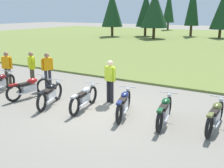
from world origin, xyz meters
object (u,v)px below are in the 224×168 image
object	(u,v)px
motorcycle_black	(50,94)
motorcycle_olive	(215,116)
motorcycle_red	(29,87)
rider_checking_bike	(7,67)
rider_with_back_turned	(32,67)
motorcycle_british_green	(165,110)
motorcycle_silver	(84,98)
rider_near_row_end	(47,69)
motorcycle_navy	(124,103)
rider_in_hivis_vest	(110,79)
motorcycle_maroon	(0,83)

from	to	relation	value
motorcycle_black	motorcycle_olive	world-z (taller)	same
motorcycle_red	motorcycle_black	xyz separation A→B (m)	(1.42, -0.26, 0.00)
rider_checking_bike	rider_with_back_turned	bearing A→B (deg)	28.38
motorcycle_black	motorcycle_british_green	xyz separation A→B (m)	(4.32, 0.55, 0.00)
motorcycle_british_green	rider_checking_bike	world-z (taller)	rider_checking_bike
motorcycle_black	motorcycle_silver	xyz separation A→B (m)	(1.36, 0.31, 0.00)
motorcycle_olive	rider_near_row_end	bearing A→B (deg)	174.33
motorcycle_olive	motorcycle_silver	bearing A→B (deg)	-171.96
motorcycle_black	motorcycle_navy	xyz separation A→B (m)	(2.88, 0.51, 0.00)
motorcycle_olive	rider_in_hivis_vest	size ratio (longest dim) A/B	1.26
motorcycle_silver	motorcycle_navy	world-z (taller)	same
motorcycle_british_green	rider_near_row_end	world-z (taller)	rider_near_row_end
motorcycle_maroon	motorcycle_black	xyz separation A→B (m)	(3.04, -0.07, 0.00)
motorcycle_navy	rider_near_row_end	distance (m)	4.79
motorcycle_maroon	rider_in_hivis_vest	distance (m)	5.02
motorcycle_maroon	motorcycle_british_green	bearing A→B (deg)	3.76
motorcycle_silver	motorcycle_black	bearing A→B (deg)	-167.26
motorcycle_maroon	rider_with_back_turned	world-z (taller)	rider_with_back_turned
motorcycle_black	motorcycle_british_green	size ratio (longest dim) A/B	0.97
rider_with_back_turned	rider_in_hivis_vest	bearing A→B (deg)	-1.02
motorcycle_red	motorcycle_navy	size ratio (longest dim) A/B	1.03
motorcycle_olive	rider_checking_bike	world-z (taller)	rider_checking_bike
motorcycle_red	motorcycle_black	distance (m)	1.44
rider_in_hivis_vest	motorcycle_red	bearing A→B (deg)	-159.62
motorcycle_maroon	motorcycle_olive	distance (m)	8.86
rider_in_hivis_vest	motorcycle_black	bearing A→B (deg)	-140.69
rider_with_back_turned	rider_near_row_end	world-z (taller)	same
motorcycle_silver	rider_near_row_end	size ratio (longest dim) A/B	1.25
rider_checking_bike	rider_in_hivis_vest	size ratio (longest dim) A/B	1.00
motorcycle_olive	motorcycle_red	bearing A→B (deg)	-174.68
motorcycle_silver	rider_with_back_turned	world-z (taller)	rider_with_back_turned
motorcycle_british_green	rider_with_back_turned	distance (m)	6.98
rider_near_row_end	rider_in_hivis_vest	bearing A→B (deg)	-3.83
motorcycle_navy	rider_in_hivis_vest	bearing A→B (deg)	140.26
rider_near_row_end	motorcycle_red	bearing A→B (deg)	-77.32
motorcycle_black	rider_near_row_end	xyz separation A→B (m)	(-1.74, 1.68, 0.51)
rider_near_row_end	rider_in_hivis_vest	world-z (taller)	same
rider_near_row_end	rider_checking_bike	bearing A→B (deg)	-159.13
rider_with_back_turned	motorcycle_navy	bearing A→B (deg)	-10.48
motorcycle_silver	motorcycle_navy	distance (m)	1.54
rider_near_row_end	rider_in_hivis_vest	distance (m)	3.51
motorcycle_olive	rider_with_back_turned	bearing A→B (deg)	175.97
motorcycle_maroon	motorcycle_silver	distance (m)	4.41
motorcycle_black	motorcycle_silver	bearing A→B (deg)	12.74
rider_in_hivis_vest	motorcycle_british_green	bearing A→B (deg)	-19.14
motorcycle_black	rider_near_row_end	world-z (taller)	rider_near_row_end
motorcycle_navy	motorcycle_british_green	bearing A→B (deg)	1.85
motorcycle_olive	rider_in_hivis_vest	bearing A→B (deg)	172.73
motorcycle_maroon	motorcycle_olive	xyz separation A→B (m)	(8.82, 0.86, 0.00)
motorcycle_olive	motorcycle_british_green	bearing A→B (deg)	-165.49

